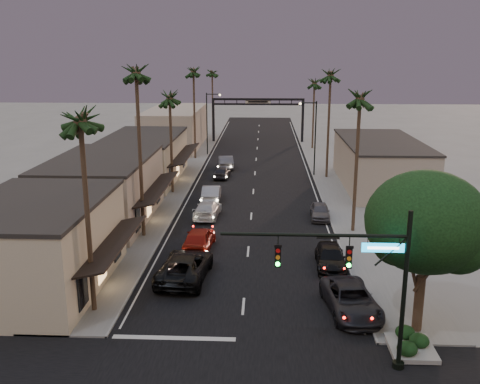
# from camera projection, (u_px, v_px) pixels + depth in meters

# --- Properties ---
(ground) EXTENTS (200.00, 200.00, 0.00)m
(ground) POSITION_uv_depth(u_px,v_px,m) (254.00, 185.00, 60.53)
(ground) COLOR slate
(ground) RESTS_ON ground
(road) EXTENTS (14.00, 120.00, 0.02)m
(road) POSITION_uv_depth(u_px,v_px,m) (255.00, 175.00, 65.36)
(road) COLOR black
(road) RESTS_ON ground
(sidewalk_left) EXTENTS (5.00, 92.00, 0.12)m
(sidewalk_left) POSITION_uv_depth(u_px,v_px,m) (186.00, 163.00, 72.54)
(sidewalk_left) COLOR slate
(sidewalk_left) RESTS_ON ground
(sidewalk_right) EXTENTS (5.00, 92.00, 0.12)m
(sidewalk_right) POSITION_uv_depth(u_px,v_px,m) (327.00, 164.00, 71.69)
(sidewalk_right) COLOR slate
(sidewalk_right) RESTS_ON ground
(storefront_near) EXTENTS (8.00, 12.00, 5.50)m
(storefront_near) POSITION_uv_depth(u_px,v_px,m) (37.00, 247.00, 33.35)
(storefront_near) COLOR #B9AE8D
(storefront_near) RESTS_ON ground
(storefront_mid) EXTENTS (8.00, 14.00, 5.50)m
(storefront_mid) POSITION_uv_depth(u_px,v_px,m) (103.00, 191.00, 46.88)
(storefront_mid) COLOR gray
(storefront_mid) RESTS_ON ground
(storefront_far) EXTENTS (8.00, 16.00, 5.00)m
(storefront_far) POSITION_uv_depth(u_px,v_px,m) (143.00, 159.00, 62.41)
(storefront_far) COLOR #B9AE8D
(storefront_far) RESTS_ON ground
(storefront_dist) EXTENTS (8.00, 20.00, 6.00)m
(storefront_dist) POSITION_uv_depth(u_px,v_px,m) (175.00, 128.00, 84.51)
(storefront_dist) COLOR gray
(storefront_dist) RESTS_ON ground
(building_right) EXTENTS (8.00, 18.00, 5.00)m
(building_right) POSITION_uv_depth(u_px,v_px,m) (380.00, 164.00, 59.27)
(building_right) COLOR gray
(building_right) RESTS_ON ground
(traffic_signal) EXTENTS (8.51, 0.22, 7.80)m
(traffic_signal) POSITION_uv_depth(u_px,v_px,m) (363.00, 268.00, 24.20)
(traffic_signal) COLOR black
(traffic_signal) RESTS_ON ground
(corner_tree) EXTENTS (6.20, 6.20, 8.80)m
(corner_tree) POSITION_uv_depth(u_px,v_px,m) (428.00, 226.00, 27.13)
(corner_tree) COLOR #38281C
(corner_tree) RESTS_ON ground
(planter) EXTENTS (2.20, 2.60, 0.24)m
(planter) POSITION_uv_depth(u_px,v_px,m) (411.00, 351.00, 26.80)
(planter) COLOR gray
(planter) RESTS_ON ground
(arch) EXTENTS (15.20, 0.40, 7.27)m
(arch) POSITION_uv_depth(u_px,v_px,m) (258.00, 109.00, 88.12)
(arch) COLOR black
(arch) RESTS_ON ground
(streetlight_right) EXTENTS (2.13, 0.30, 9.00)m
(streetlight_right) POSITION_uv_depth(u_px,v_px,m) (313.00, 132.00, 63.71)
(streetlight_right) COLOR black
(streetlight_right) RESTS_ON ground
(streetlight_left) EXTENTS (2.13, 0.30, 9.00)m
(streetlight_left) POSITION_uv_depth(u_px,v_px,m) (209.00, 119.00, 76.89)
(streetlight_left) COLOR black
(streetlight_left) RESTS_ON ground
(palm_la) EXTENTS (3.20, 3.20, 13.20)m
(palm_la) POSITION_uv_depth(u_px,v_px,m) (80.00, 113.00, 28.06)
(palm_la) COLOR #38281C
(palm_la) RESTS_ON ground
(palm_lb) EXTENTS (3.20, 3.20, 15.20)m
(palm_lb) POSITION_uv_depth(u_px,v_px,m) (136.00, 68.00, 40.13)
(palm_lb) COLOR #38281C
(palm_lb) RESTS_ON ground
(palm_lc) EXTENTS (3.20, 3.20, 12.20)m
(palm_lc) POSITION_uv_depth(u_px,v_px,m) (169.00, 94.00, 54.40)
(palm_lc) COLOR #38281C
(palm_lc) RESTS_ON ground
(palm_ld) EXTENTS (3.20, 3.20, 14.20)m
(palm_ld) POSITION_uv_depth(u_px,v_px,m) (193.00, 69.00, 72.27)
(palm_ld) COLOR #38281C
(palm_ld) RESTS_ON ground
(palm_ra) EXTENTS (3.20, 3.20, 13.20)m
(palm_ra) POSITION_uv_depth(u_px,v_px,m) (360.00, 93.00, 41.79)
(palm_ra) COLOR #38281C
(palm_ra) RESTS_ON ground
(palm_rb) EXTENTS (3.20, 3.20, 14.20)m
(palm_rb) POSITION_uv_depth(u_px,v_px,m) (331.00, 72.00, 60.87)
(palm_rb) COLOR #38281C
(palm_rb) RESTS_ON ground
(palm_rc) EXTENTS (3.20, 3.20, 12.20)m
(palm_rc) POSITION_uv_depth(u_px,v_px,m) (315.00, 80.00, 80.70)
(palm_rc) COLOR #38281C
(palm_rc) RESTS_ON ground
(palm_far) EXTENTS (3.20, 3.20, 13.20)m
(palm_far) POSITION_uv_depth(u_px,v_px,m) (212.00, 71.00, 94.74)
(palm_far) COLOR #38281C
(palm_far) RESTS_ON ground
(oncoming_red) EXTENTS (2.30, 5.16, 1.72)m
(oncoming_red) POSITION_uv_depth(u_px,v_px,m) (199.00, 238.00, 40.50)
(oncoming_red) COLOR maroon
(oncoming_red) RESTS_ON ground
(oncoming_pickup) EXTENTS (3.47, 6.66, 1.79)m
(oncoming_pickup) POSITION_uv_depth(u_px,v_px,m) (185.00, 266.00, 35.19)
(oncoming_pickup) COLOR black
(oncoming_pickup) RESTS_ON ground
(oncoming_silver) EXTENTS (1.88, 5.00, 1.63)m
(oncoming_silver) POSITION_uv_depth(u_px,v_px,m) (211.00, 193.00, 53.79)
(oncoming_silver) COLOR gray
(oncoming_silver) RESTS_ON ground
(oncoming_white) EXTENTS (2.43, 5.27, 1.49)m
(oncoming_white) POSITION_uv_depth(u_px,v_px,m) (207.00, 209.00, 48.48)
(oncoming_white) COLOR #B9B9B9
(oncoming_white) RESTS_ON ground
(oncoming_dgrey) EXTENTS (2.00, 4.31, 1.43)m
(oncoming_dgrey) POSITION_uv_depth(u_px,v_px,m) (222.00, 172.00, 63.63)
(oncoming_dgrey) COLOR black
(oncoming_dgrey) RESTS_ON ground
(oncoming_grey_far) EXTENTS (2.40, 5.30, 1.69)m
(oncoming_grey_far) POSITION_uv_depth(u_px,v_px,m) (226.00, 162.00, 68.91)
(oncoming_grey_far) COLOR #504F54
(oncoming_grey_far) RESTS_ON ground
(curbside_near) EXTENTS (3.31, 6.02, 1.60)m
(curbside_near) POSITION_uv_depth(u_px,v_px,m) (351.00, 300.00, 30.61)
(curbside_near) COLOR black
(curbside_near) RESTS_ON ground
(curbside_black) EXTENTS (2.15, 4.99, 1.43)m
(curbside_black) POSITION_uv_depth(u_px,v_px,m) (330.00, 257.00, 37.14)
(curbside_black) COLOR black
(curbside_black) RESTS_ON ground
(curbside_grey) EXTENTS (1.83, 4.18, 1.40)m
(curbside_grey) POSITION_uv_depth(u_px,v_px,m) (320.00, 211.00, 48.06)
(curbside_grey) COLOR #49484D
(curbside_grey) RESTS_ON ground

